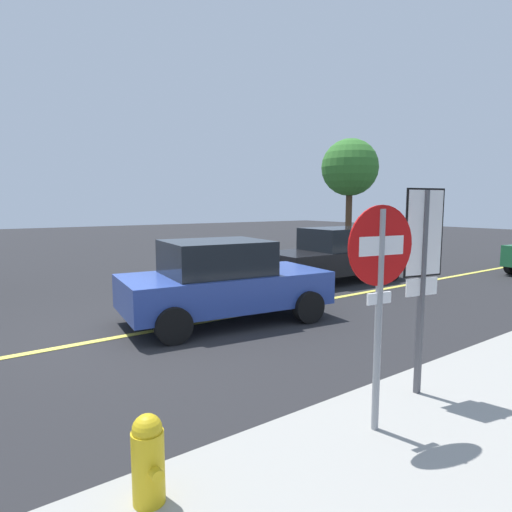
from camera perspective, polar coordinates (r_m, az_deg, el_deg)
name	(u,v)px	position (r m, az deg, el deg)	size (l,w,h in m)	color
ground_plane	(167,329)	(8.37, -11.83, -9.48)	(80.00, 80.00, 0.00)	#262628
sidewalk_curb	(421,464)	(4.41, 21.18, -24.48)	(40.00, 2.50, 0.15)	#9E9B93
lane_marking_centre	(288,306)	(9.92, 4.32, -6.73)	(28.00, 0.16, 0.01)	#E0D14C
stop_sign	(380,284)	(4.19, 16.20, -3.59)	(0.75, 0.15, 2.34)	gray
speed_limit_sign	(423,256)	(5.15, 21.44, -0.01)	(0.53, 0.13, 2.52)	#4C4C51
car_black_far_lane	(336,255)	(13.16, 10.65, 0.15)	(4.52, 2.15, 1.63)	black
car_blue_approaching	(223,281)	(8.57, -4.47, -3.34)	(4.27, 2.51, 1.64)	#2D479E
tree_centre_verge	(350,168)	(22.26, 12.45, 11.41)	(2.83, 2.83, 5.61)	#513823
fire_hydrant	(148,467)	(3.58, -14.21, -25.64)	(0.24, 0.38, 0.83)	gold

